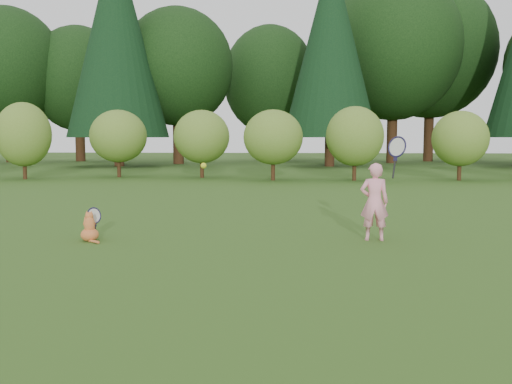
# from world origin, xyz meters

# --- Properties ---
(ground) EXTENTS (100.00, 100.00, 0.00)m
(ground) POSITION_xyz_m (0.00, 0.00, 0.00)
(ground) COLOR #264C15
(ground) RESTS_ON ground
(shrub_row) EXTENTS (28.00, 3.00, 2.80)m
(shrub_row) POSITION_xyz_m (0.00, 13.00, 1.40)
(shrub_row) COLOR olive
(shrub_row) RESTS_ON ground
(woodland_backdrop) EXTENTS (48.00, 10.00, 15.00)m
(woodland_backdrop) POSITION_xyz_m (0.00, 23.00, 7.50)
(woodland_backdrop) COLOR black
(woodland_backdrop) RESTS_ON ground
(child) EXTENTS (0.65, 0.43, 1.64)m
(child) POSITION_xyz_m (1.88, 1.00, 0.58)
(child) COLOR pink
(child) RESTS_ON ground
(cat) EXTENTS (0.42, 0.63, 0.58)m
(cat) POSITION_xyz_m (-2.16, 0.68, 0.22)
(cat) COLOR #D15D28
(cat) RESTS_ON ground
(tennis_ball) EXTENTS (0.08, 0.08, 0.08)m
(tennis_ball) POSITION_xyz_m (-0.46, 0.29, 1.09)
(tennis_ball) COLOR #BDCB17
(tennis_ball) RESTS_ON ground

